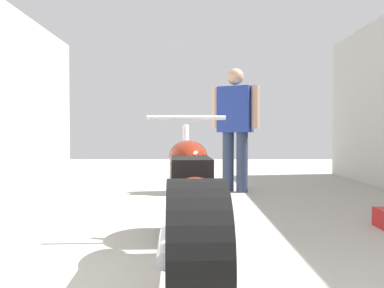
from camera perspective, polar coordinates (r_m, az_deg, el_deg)
name	(u,v)px	position (r m, az deg, el deg)	size (l,w,h in m)	color
ground_plane	(210,210)	(4.35, 2.71, -9.69)	(16.78, 16.78, 0.00)	#A8A399
motorcycle_maroon_cruiser	(191,205)	(2.45, -0.19, -8.92)	(0.63, 2.13, 0.99)	black
mechanic_in_blue	(236,122)	(5.67, 6.54, 3.21)	(0.69, 0.44, 1.79)	#2D3851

